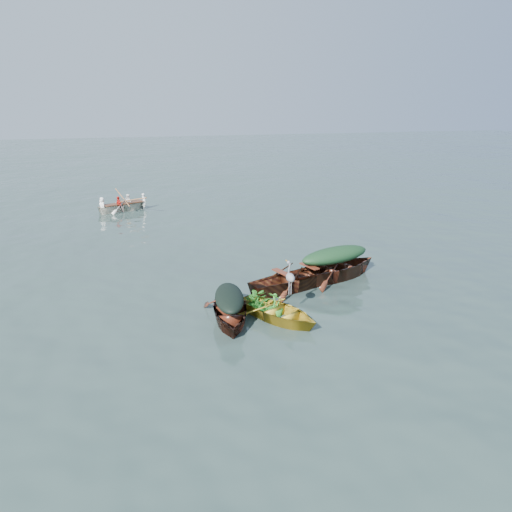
{
  "coord_description": "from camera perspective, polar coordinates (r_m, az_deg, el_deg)",
  "views": [
    {
      "loc": [
        -4.78,
        -13.98,
        5.55
      ],
      "look_at": [
        -0.13,
        1.54,
        0.5
      ],
      "focal_mm": 35.0,
      "sensor_mm": 36.0,
      "label": 1
    }
  ],
  "objects": [
    {
      "name": "green_tarp_cover",
      "position": [
        16.2,
        9.02,
        0.11
      ],
      "size": [
        2.72,
        1.49,
        0.52
      ],
      "primitive_type": "ellipsoid",
      "rotation": [
        0.0,
        0.0,
        1.85
      ],
      "color": "#16371A",
      "rests_on": "green_tarp_boat"
    },
    {
      "name": "dark_covered_boat",
      "position": [
        13.37,
        -3.04,
        -7.25
      ],
      "size": [
        1.99,
        3.85,
        0.92
      ],
      "primitive_type": "imported",
      "rotation": [
        0.0,
        0.0,
        -0.18
      ],
      "color": "#521F13",
      "rests_on": "ground"
    },
    {
      "name": "open_wooden_boat",
      "position": [
        15.51,
        4.52,
        -3.72
      ],
      "size": [
        4.62,
        2.6,
        1.03
      ],
      "primitive_type": "imported",
      "rotation": [
        0.0,
        0.0,
        1.87
      ],
      "color": "#5D2F17",
      "rests_on": "ground"
    },
    {
      "name": "dark_tarp_cover",
      "position": [
        13.11,
        -3.08,
        -4.63
      ],
      "size": [
        1.1,
        2.12,
        0.4
      ],
      "primitive_type": "ellipsoid",
      "rotation": [
        0.0,
        0.0,
        -0.18
      ],
      "color": "black",
      "rests_on": "dark_covered_boat"
    },
    {
      "name": "oars",
      "position": [
        27.18,
        -14.9,
        5.95
      ],
      "size": [
        1.58,
        2.63,
        0.06
      ],
      "primitive_type": null,
      "rotation": [
        0.0,
        0.0,
        1.98
      ],
      "color": "brown",
      "rests_on": "rowed_boat"
    },
    {
      "name": "dinghy_weeds",
      "position": [
        13.43,
        0.84,
        -3.77
      ],
      "size": [
        1.05,
        1.13,
        0.6
      ],
      "primitive_type": "imported",
      "rotation": [
        0.0,
        0.0,
        0.51
      ],
      "color": "#236119",
      "rests_on": "yellow_dinghy"
    },
    {
      "name": "rowers",
      "position": [
        27.11,
        -14.96,
        6.67
      ],
      "size": [
        2.84,
        1.99,
        0.76
      ],
      "primitive_type": "imported",
      "rotation": [
        0.0,
        0.0,
        1.98
      ],
      "color": "silver",
      "rests_on": "rowed_boat"
    },
    {
      "name": "thwart_benches",
      "position": [
        15.33,
        4.56,
        -1.85
      ],
      "size": [
        2.35,
        1.43,
        0.04
      ],
      "primitive_type": null,
      "rotation": [
        0.0,
        0.0,
        1.87
      ],
      "color": "#562214",
      "rests_on": "open_wooden_boat"
    },
    {
      "name": "rowed_boat",
      "position": [
        27.27,
        -14.83,
        4.99
      ],
      "size": [
        3.92,
        2.54,
        0.87
      ],
      "primitive_type": "imported",
      "rotation": [
        0.0,
        0.0,
        1.98
      ],
      "color": "white",
      "rests_on": "ground"
    },
    {
      "name": "ground",
      "position": [
        15.79,
        2.07,
        -3.29
      ],
      "size": [
        140.0,
        140.0,
        0.0
      ],
      "primitive_type": "plane",
      "color": "#2F423D",
      "rests_on": "ground"
    },
    {
      "name": "heron",
      "position": [
        13.43,
        3.93,
        -3.07
      ],
      "size": [
        0.44,
        0.49,
        0.92
      ],
      "primitive_type": null,
      "rotation": [
        0.0,
        0.0,
        0.51
      ],
      "color": "gray",
      "rests_on": "yellow_dinghy"
    },
    {
      "name": "green_tarp_boat",
      "position": [
        16.46,
        8.89,
        -2.62
      ],
      "size": [
        4.94,
        2.71,
        1.12
      ],
      "primitive_type": "imported",
      "rotation": [
        0.0,
        0.0,
        1.85
      ],
      "color": "#4A1811",
      "rests_on": "ground"
    },
    {
      "name": "yellow_dinghy",
      "position": [
        13.35,
        2.48,
        -7.28
      ],
      "size": [
        2.73,
        3.4,
        0.84
      ],
      "primitive_type": "imported",
      "rotation": [
        0.0,
        0.0,
        0.51
      ],
      "color": "gold",
      "rests_on": "ground"
    }
  ]
}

